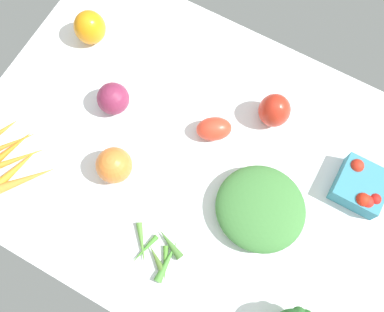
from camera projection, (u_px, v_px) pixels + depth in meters
tablecloth at (192, 160)px, 107.32cm from camera, size 104.00×76.00×2.00cm
carrot_bunch at (8, 160)px, 104.97cm from camera, size 22.02×20.33×2.84cm
roma_tomato at (214, 129)px, 105.77cm from camera, size 9.97×9.22×5.54cm
red_onion_center at (113, 99)px, 107.03cm from camera, size 7.68×7.68×7.68cm
okra_pile at (159, 253)px, 98.73cm from camera, size 13.09×10.75×1.88cm
heirloom_tomato_orange at (114, 165)px, 101.56cm from camera, size 8.24×8.24×8.24cm
berry_basket at (361, 187)px, 101.24cm from camera, size 10.73×10.73×6.47cm
bell_pepper_orange at (90, 27)px, 112.38cm from camera, size 8.30×8.30×9.06cm
bell_pepper_red at (274, 110)px, 105.33cm from camera, size 10.42×10.42×9.04cm
leafy_greens_clump at (260, 208)px, 99.57cm from camera, size 22.85×22.27×6.08cm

